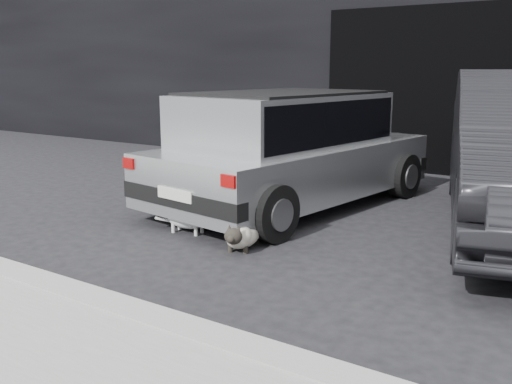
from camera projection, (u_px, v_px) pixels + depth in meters
The scene contains 7 objects.
ground at pixel (248, 220), 6.33m from camera, with size 80.00×80.00×0.00m, color black.
building_facade at pixel (484, 19), 10.14m from camera, with size 34.00×4.00×5.00m, color black.
garage_opening at pixel (448, 91), 8.75m from camera, with size 4.00×0.10×2.60m, color black.
curb at pixel (147, 320), 3.66m from camera, with size 18.00×0.25×0.12m, color gray.
silver_hatchback at pixel (288, 145), 6.79m from camera, with size 2.26×3.95×1.38m.
cat_siamese at pixel (242, 235), 5.28m from camera, with size 0.45×0.82×0.30m.
cat_white at pixel (190, 218), 5.78m from camera, with size 0.68×0.29×0.32m.
Camera 1 is at (3.47, -5.04, 1.64)m, focal length 40.00 mm.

